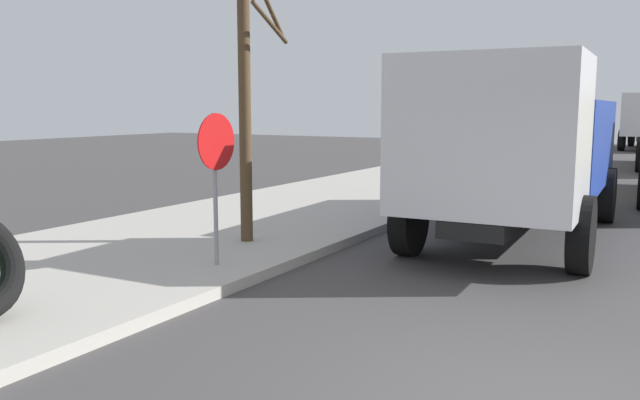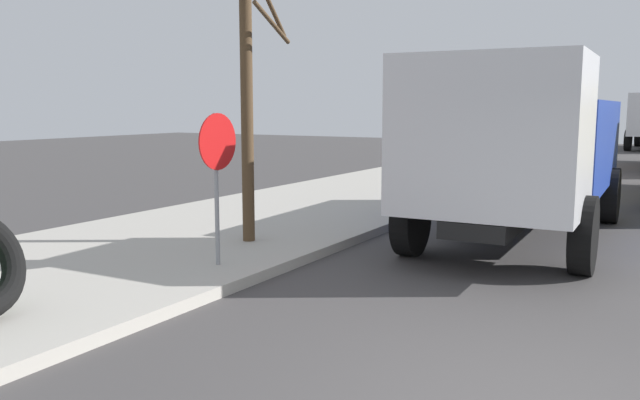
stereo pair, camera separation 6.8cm
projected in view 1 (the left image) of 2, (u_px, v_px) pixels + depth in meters
stop_sign at (216, 161)px, 8.72m from camera, size 0.76×0.08×2.06m
dump_truck_blue at (521, 147)px, 11.23m from camera, size 7.09×3.00×3.00m
bare_tree at (246, 86)px, 10.17m from camera, size 1.10×0.90×4.75m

